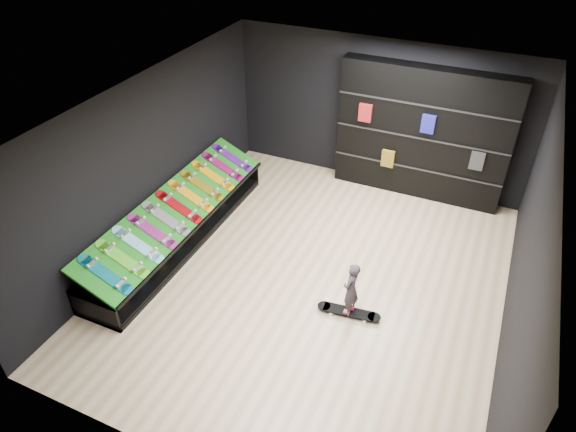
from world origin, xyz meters
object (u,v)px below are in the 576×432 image
at_px(display_rack, 180,228).
at_px(child, 350,298).
at_px(back_shelving, 422,134).
at_px(floor_skateboard, 349,313).

distance_m(display_rack, child, 3.43).
height_order(display_rack, child, child).
height_order(back_shelving, child, back_shelving).
bearing_deg(display_rack, floor_skateboard, -8.80).
bearing_deg(display_rack, child, -8.80).
relative_size(back_shelving, child, 6.01).
distance_m(back_shelving, child, 3.96).
bearing_deg(child, back_shelving, -173.28).
height_order(display_rack, back_shelving, back_shelving).
height_order(floor_skateboard, child, child).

